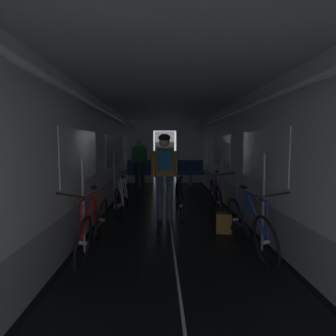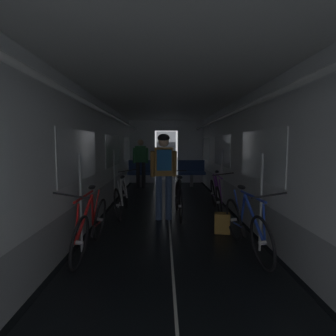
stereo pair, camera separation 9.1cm
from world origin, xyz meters
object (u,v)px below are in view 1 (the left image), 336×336
(bench_seat_far_left, at_px, (140,171))
(bicycle_white, at_px, (122,198))
(bicycle_red, at_px, (93,226))
(bicycle_black_in_aisle, at_px, (179,198))
(bench_seat_far_right, at_px, (190,171))
(bicycle_blue, at_px, (249,226))
(person_standing_near_bench, at_px, (140,160))
(backpack_on_floor, at_px, (224,223))
(bicycle_purple, at_px, (216,195))
(person_cyclist_aisle, at_px, (165,167))

(bench_seat_far_left, xyz_separation_m, bicycle_white, (-0.11, -3.96, -0.19))
(bicycle_red, xyz_separation_m, bicycle_black_in_aisle, (1.35, 1.90, 0.00))
(bench_seat_far_left, relative_size, bench_seat_far_right, 1.00)
(bench_seat_far_right, height_order, bicycle_black_in_aisle, bench_seat_far_right)
(bicycle_red, bearing_deg, bicycle_blue, -1.28)
(bench_seat_far_right, distance_m, bicycle_white, 4.40)
(bicycle_red, relative_size, bicycle_blue, 1.00)
(bench_seat_far_right, bearing_deg, bicycle_black_in_aisle, -99.54)
(bicycle_white, relative_size, person_standing_near_bench, 1.00)
(bicycle_red, xyz_separation_m, bicycle_white, (0.12, 2.03, 0.00))
(person_standing_near_bench, distance_m, backpack_on_floor, 5.19)
(person_standing_near_bench, bearing_deg, bicycle_white, -91.80)
(bicycle_purple, relative_size, bicycle_black_in_aisle, 1.00)
(person_cyclist_aisle, distance_m, backpack_on_floor, 1.58)
(bicycle_red, height_order, person_standing_near_bench, person_standing_near_bench)
(bicycle_blue, height_order, person_cyclist_aisle, person_cyclist_aisle)
(bicycle_black_in_aisle, distance_m, person_standing_near_bench, 3.93)
(bench_seat_far_right, distance_m, backpack_on_floor, 5.19)
(bicycle_purple, bearing_deg, person_standing_near_bench, 120.43)
(bicycle_blue, height_order, backpack_on_floor, bicycle_blue)
(bicycle_red, height_order, person_cyclist_aisle, person_cyclist_aisle)
(bicycle_black_in_aisle, bearing_deg, bicycle_purple, 23.00)
(bicycle_black_in_aisle, bearing_deg, bench_seat_far_right, 80.46)
(bicycle_white, bearing_deg, bicycle_blue, -45.19)
(bench_seat_far_right, bearing_deg, person_cyclist_aisle, -102.96)
(bicycle_white, bearing_deg, backpack_on_floor, -32.44)
(bench_seat_far_left, height_order, person_cyclist_aisle, person_cyclist_aisle)
(bicycle_black_in_aisle, bearing_deg, person_cyclist_aisle, -139.91)
(bench_seat_far_right, xyz_separation_m, bicycle_red, (-2.03, -5.99, -0.19))
(bench_seat_far_left, height_order, bicycle_red, bicycle_red)
(bicycle_black_in_aisle, bearing_deg, person_standing_near_bench, 106.60)
(bicycle_red, height_order, bicycle_blue, bicycle_red)
(person_cyclist_aisle, distance_m, bicycle_black_in_aisle, 0.80)
(person_cyclist_aisle, bearing_deg, person_standing_near_bench, 101.26)
(bicycle_purple, bearing_deg, person_cyclist_aisle, -151.80)
(bench_seat_far_right, height_order, backpack_on_floor, bench_seat_far_right)
(backpack_on_floor, bearing_deg, bicycle_purple, 83.31)
(bench_seat_far_right, bearing_deg, backpack_on_floor, -89.97)
(bench_seat_far_right, height_order, bicycle_red, bicycle_red)
(bicycle_blue, xyz_separation_m, bicycle_black_in_aisle, (-0.84, 1.94, 0.00))
(bicycle_red, xyz_separation_m, backpack_on_floor, (2.04, 0.81, -0.21))
(bicycle_red, bearing_deg, person_standing_near_bench, 87.59)
(person_cyclist_aisle, bearing_deg, bicycle_black_in_aisle, 40.09)
(bicycle_purple, bearing_deg, bicycle_blue, -90.50)
(bench_seat_far_left, bearing_deg, person_cyclist_aisle, -79.65)
(person_cyclist_aisle, bearing_deg, bench_seat_far_right, 77.04)
(bicycle_blue, bearing_deg, bench_seat_far_right, 91.45)
(bicycle_purple, height_order, bicycle_blue, same)
(backpack_on_floor, bearing_deg, person_standing_near_bench, 110.54)
(bench_seat_far_left, bearing_deg, person_standing_near_bench, -89.59)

